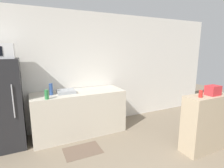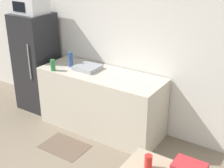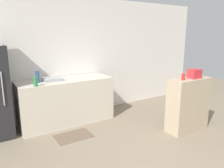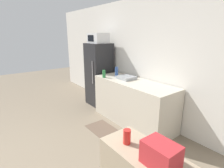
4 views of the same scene
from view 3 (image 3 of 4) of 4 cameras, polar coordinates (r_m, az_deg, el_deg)
The scene contains 9 objects.
wall_back at distance 4.83m, azimuth -14.01°, elevation 6.46°, with size 8.00×0.06×2.60m, color white.
counter at distance 4.63m, azimuth -11.91°, elevation -4.38°, with size 1.88×0.70×0.91m, color beige.
sink_basin at distance 4.45m, azimuth -15.31°, elevation 1.22°, with size 0.35×0.32×0.06m, color #9EA3A8.
bottle_tall at distance 4.33m, azimuth -18.83°, elevation 1.77°, with size 0.07×0.07×0.23m, color #2D4C8C.
bottle_short at distance 4.05m, azimuth -19.35°, elevation 0.58°, with size 0.07×0.07×0.17m, color #2D7F42.
shelf_cabinet at distance 4.41m, azimuth 19.22°, elevation -5.07°, with size 0.85×0.34×1.01m, color tan.
basket at distance 4.32m, azimuth 20.70°, elevation 2.51°, with size 0.23×0.17×0.17m, color red.
jar at distance 4.07m, azimuth 18.10°, elevation 1.79°, with size 0.06×0.06×0.12m, color red.
kitchen_rug at distance 4.14m, azimuth -10.03°, elevation -13.21°, with size 0.65×0.45×0.01m, color brown.
Camera 3 is at (-1.51, -1.44, 1.82)m, focal length 35.00 mm.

